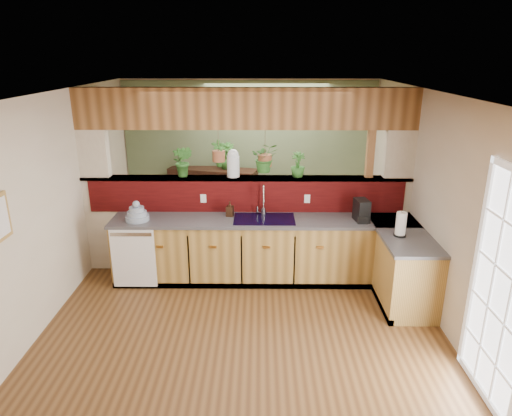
{
  "coord_description": "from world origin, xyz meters",
  "views": [
    {
      "loc": [
        0.19,
        -4.81,
        3.03
      ],
      "look_at": [
        0.14,
        0.7,
        1.15
      ],
      "focal_mm": 32.0,
      "sensor_mm": 36.0,
      "label": 1
    }
  ],
  "objects_px": {
    "dish_stack": "(137,214)",
    "soap_dispenser": "(230,209)",
    "paper_towel": "(401,225)",
    "coffee_maker": "(362,211)",
    "shelving_console": "(213,197)",
    "faucet": "(263,199)",
    "glass_jar": "(233,163)"
  },
  "relations": [
    {
      "from": "faucet",
      "to": "soap_dispenser",
      "type": "xyz_separation_m",
      "value": [
        -0.46,
        -0.04,
        -0.13
      ]
    },
    {
      "from": "dish_stack",
      "to": "paper_towel",
      "type": "height_order",
      "value": "paper_towel"
    },
    {
      "from": "soap_dispenser",
      "to": "glass_jar",
      "type": "xyz_separation_m",
      "value": [
        0.04,
        0.26,
        0.58
      ]
    },
    {
      "from": "dish_stack",
      "to": "coffee_maker",
      "type": "xyz_separation_m",
      "value": [
        2.99,
        0.0,
        0.05
      ]
    },
    {
      "from": "coffee_maker",
      "to": "glass_jar",
      "type": "height_order",
      "value": "glass_jar"
    },
    {
      "from": "coffee_maker",
      "to": "shelving_console",
      "type": "xyz_separation_m",
      "value": [
        -2.21,
        2.34,
        -0.54
      ]
    },
    {
      "from": "faucet",
      "to": "shelving_console",
      "type": "relative_size",
      "value": 0.28
    },
    {
      "from": "soap_dispenser",
      "to": "faucet",
      "type": "bearing_deg",
      "value": 5.52
    },
    {
      "from": "dish_stack",
      "to": "shelving_console",
      "type": "height_order",
      "value": "dish_stack"
    },
    {
      "from": "soap_dispenser",
      "to": "paper_towel",
      "type": "distance_m",
      "value": 2.24
    },
    {
      "from": "faucet",
      "to": "paper_towel",
      "type": "xyz_separation_m",
      "value": [
        1.67,
        -0.74,
        -0.09
      ]
    },
    {
      "from": "faucet",
      "to": "paper_towel",
      "type": "relative_size",
      "value": 1.36
    },
    {
      "from": "paper_towel",
      "to": "glass_jar",
      "type": "bearing_deg",
      "value": 155.35
    },
    {
      "from": "coffee_maker",
      "to": "paper_towel",
      "type": "bearing_deg",
      "value": -63.54
    },
    {
      "from": "dish_stack",
      "to": "soap_dispenser",
      "type": "height_order",
      "value": "dish_stack"
    },
    {
      "from": "faucet",
      "to": "soap_dispenser",
      "type": "relative_size",
      "value": 2.09
    },
    {
      "from": "soap_dispenser",
      "to": "coffee_maker",
      "type": "bearing_deg",
      "value": -5.82
    },
    {
      "from": "paper_towel",
      "to": "glass_jar",
      "type": "xyz_separation_m",
      "value": [
        -2.09,
        0.96,
        0.54
      ]
    },
    {
      "from": "glass_jar",
      "to": "shelving_console",
      "type": "relative_size",
      "value": 0.24
    },
    {
      "from": "faucet",
      "to": "glass_jar",
      "type": "bearing_deg",
      "value": 152.49
    },
    {
      "from": "coffee_maker",
      "to": "shelving_console",
      "type": "relative_size",
      "value": 0.18
    },
    {
      "from": "faucet",
      "to": "coffee_maker",
      "type": "bearing_deg",
      "value": -9.71
    },
    {
      "from": "soap_dispenser",
      "to": "shelving_console",
      "type": "height_order",
      "value": "soap_dispenser"
    },
    {
      "from": "shelving_console",
      "to": "glass_jar",
      "type": "bearing_deg",
      "value": -62.21
    },
    {
      "from": "coffee_maker",
      "to": "glass_jar",
      "type": "relative_size",
      "value": 0.76
    },
    {
      "from": "shelving_console",
      "to": "soap_dispenser",
      "type": "bearing_deg",
      "value": -64.88
    },
    {
      "from": "dish_stack",
      "to": "glass_jar",
      "type": "xyz_separation_m",
      "value": [
        1.27,
        0.44,
        0.6
      ]
    },
    {
      "from": "glass_jar",
      "to": "shelving_console",
      "type": "distance_m",
      "value": 2.24
    },
    {
      "from": "dish_stack",
      "to": "coffee_maker",
      "type": "relative_size",
      "value": 1.06
    },
    {
      "from": "dish_stack",
      "to": "glass_jar",
      "type": "distance_m",
      "value": 1.47
    },
    {
      "from": "dish_stack",
      "to": "soap_dispenser",
      "type": "bearing_deg",
      "value": 8.42
    },
    {
      "from": "coffee_maker",
      "to": "glass_jar",
      "type": "distance_m",
      "value": 1.86
    }
  ]
}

